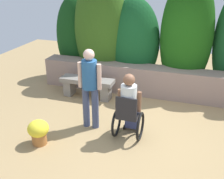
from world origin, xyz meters
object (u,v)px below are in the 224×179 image
(person_in_wheelchair, at_px, (129,108))
(person_standing_companion, at_px, (90,84))
(flower_pot_purple_near, at_px, (38,131))
(stone_bench, at_px, (87,85))

(person_in_wheelchair, xyz_separation_m, person_standing_companion, (-0.84, 0.11, 0.34))
(person_standing_companion, height_order, flower_pot_purple_near, person_standing_companion)
(person_in_wheelchair, distance_m, flower_pot_purple_near, 1.75)
(stone_bench, distance_m, person_in_wheelchair, 2.09)
(flower_pot_purple_near, bearing_deg, stone_bench, 88.66)
(stone_bench, xyz_separation_m, person_in_wheelchair, (1.48, -1.45, 0.29))
(stone_bench, distance_m, flower_pot_purple_near, 2.23)
(stone_bench, height_order, flower_pot_purple_near, stone_bench)
(flower_pot_purple_near, bearing_deg, person_standing_companion, 52.08)
(person_standing_companion, xyz_separation_m, flower_pot_purple_near, (-0.69, -0.89, -0.69))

